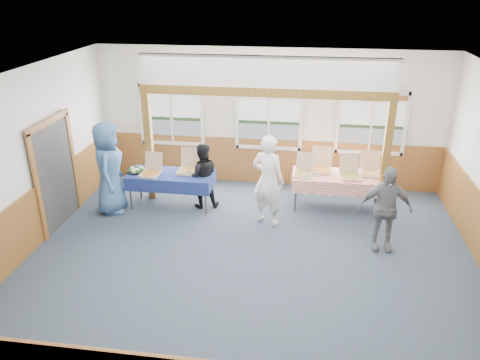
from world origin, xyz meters
name	(u,v)px	position (x,y,z in m)	size (l,w,h in m)	color
floor	(250,261)	(0.00, 0.00, 0.00)	(8.00, 8.00, 0.00)	#2B3746
ceiling	(251,79)	(0.00, 0.00, 3.20)	(8.00, 8.00, 0.00)	white
wall_back	(269,119)	(0.00, 3.50, 1.60)	(8.00, 8.00, 0.00)	silver
wall_front	(206,323)	(0.00, -3.50, 1.60)	(8.00, 8.00, 0.00)	silver
wall_left	(22,165)	(-4.00, 0.00, 1.60)	(8.00, 8.00, 0.00)	silver
wainscot_back	(268,161)	(0.00, 3.48, 0.55)	(7.98, 0.05, 1.10)	brown
wainscot_left	(34,218)	(-3.98, 0.00, 0.55)	(0.05, 6.98, 1.10)	brown
cased_opening	(55,174)	(-3.96, 0.90, 1.05)	(0.06, 1.30, 2.10)	#343434
window_left	(172,112)	(-2.30, 3.46, 1.68)	(1.56, 0.10, 1.46)	white
window_mid	(269,116)	(0.00, 3.46, 1.68)	(1.56, 0.10, 1.46)	white
window_right	(372,120)	(2.30, 3.46, 1.68)	(1.56, 0.10, 1.46)	white
post_left	(149,147)	(-2.50, 2.30, 1.20)	(0.15, 0.15, 2.40)	#583A13
post_right	(386,159)	(2.50, 2.30, 1.20)	(0.15, 0.15, 2.40)	#583A13
cross_beam	(265,92)	(0.00, 2.30, 2.49)	(5.15, 0.18, 0.18)	#583A13
table_left	(171,176)	(-1.95, 1.94, 0.70)	(1.95, 1.23, 0.76)	#343434
table_right	(338,177)	(1.59, 2.36, 0.70)	(2.09, 1.61, 0.76)	#343434
pizza_box_a	(151,172)	(-2.34, 1.83, 0.82)	(0.43, 0.51, 0.42)	tan
pizza_box_b	(188,169)	(-1.60, 2.10, 0.83)	(0.44, 0.53, 0.46)	tan
pizza_box_c	(303,172)	(0.85, 2.26, 0.82)	(0.47, 0.54, 0.42)	tan
pizza_box_d	(322,168)	(1.24, 2.55, 0.83)	(0.43, 0.52, 0.47)	tan
pizza_box_e	(351,174)	(1.83, 2.28, 0.82)	(0.48, 0.56, 0.45)	tan
pizza_box_f	(370,171)	(2.24, 2.50, 0.82)	(0.44, 0.53, 0.45)	tan
veggie_tray	(137,170)	(-2.70, 1.94, 0.79)	(0.43, 0.43, 0.10)	black
drink_glass	(382,179)	(2.44, 2.11, 0.83)	(0.07, 0.07, 0.15)	#A15D1A
woman_white	(268,180)	(0.17, 1.47, 0.93)	(0.68, 0.45, 1.86)	white
woman_black	(202,176)	(-1.27, 2.02, 0.71)	(0.69, 0.54, 1.43)	black
man_blue	(109,168)	(-3.14, 1.53, 0.98)	(0.95, 0.62, 1.95)	#3D6899
person_grey	(385,209)	(2.32, 0.78, 0.81)	(0.95, 0.39, 1.62)	slate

